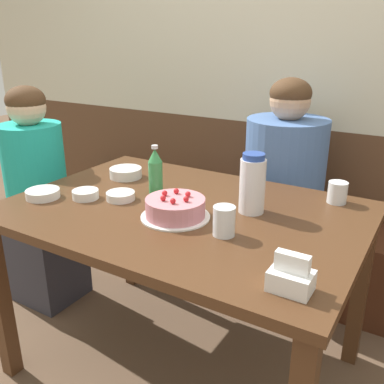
% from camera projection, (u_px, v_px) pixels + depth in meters
% --- Properties ---
extents(ground_plane, '(12.00, 12.00, 0.00)m').
position_uv_depth(ground_plane, '(184.00, 364.00, 1.87)').
color(ground_plane, brown).
extents(back_wall, '(4.80, 0.04, 2.50)m').
position_uv_depth(back_wall, '(287.00, 56.00, 2.28)').
color(back_wall, brown).
rests_on(back_wall, ground_plane).
extents(bench_seat, '(2.73, 0.38, 0.43)m').
position_uv_depth(bench_seat, '(260.00, 245.00, 2.46)').
color(bench_seat, '#472314').
rests_on(bench_seat, ground_plane).
extents(dining_table, '(1.32, 0.92, 0.74)m').
position_uv_depth(dining_table, '(183.00, 229.00, 1.65)').
color(dining_table, '#4C2D19').
rests_on(dining_table, ground_plane).
extents(birthday_cake, '(0.25, 0.25, 0.09)m').
position_uv_depth(birthday_cake, '(175.00, 208.00, 1.52)').
color(birthday_cake, white).
rests_on(birthday_cake, dining_table).
extents(water_pitcher, '(0.09, 0.09, 0.22)m').
position_uv_depth(water_pitcher, '(252.00, 184.00, 1.54)').
color(water_pitcher, white).
rests_on(water_pitcher, dining_table).
extents(soju_bottle, '(0.06, 0.06, 0.21)m').
position_uv_depth(soju_bottle, '(155.00, 172.00, 1.72)').
color(soju_bottle, '#388E4C').
rests_on(soju_bottle, dining_table).
extents(napkin_holder, '(0.11, 0.08, 0.11)m').
position_uv_depth(napkin_holder, '(291.00, 277.00, 1.08)').
color(napkin_holder, white).
rests_on(napkin_holder, dining_table).
extents(bowl_soup_white, '(0.13, 0.13, 0.03)m').
position_uv_depth(bowl_soup_white, '(43.00, 194.00, 1.71)').
color(bowl_soup_white, white).
rests_on(bowl_soup_white, dining_table).
extents(bowl_rice_small, '(0.11, 0.11, 0.03)m').
position_uv_depth(bowl_rice_small, '(121.00, 196.00, 1.69)').
color(bowl_rice_small, white).
rests_on(bowl_rice_small, dining_table).
extents(bowl_side_dish, '(0.15, 0.15, 0.04)m').
position_uv_depth(bowl_side_dish, '(126.00, 173.00, 1.95)').
color(bowl_side_dish, white).
rests_on(bowl_side_dish, dining_table).
extents(bowl_sauce_shallow, '(0.10, 0.10, 0.03)m').
position_uv_depth(bowl_sauce_shallow, '(86.00, 194.00, 1.70)').
color(bowl_sauce_shallow, white).
rests_on(bowl_sauce_shallow, dining_table).
extents(glass_water_tall, '(0.07, 0.07, 0.10)m').
position_uv_depth(glass_water_tall, '(224.00, 221.00, 1.38)').
color(glass_water_tall, silver).
rests_on(glass_water_tall, dining_table).
extents(glass_tumbler_short, '(0.07, 0.07, 0.08)m').
position_uv_depth(glass_tumbler_short, '(337.00, 192.00, 1.65)').
color(glass_tumbler_short, silver).
rests_on(glass_tumbler_short, dining_table).
extents(person_teal_shirt, '(0.34, 0.30, 1.13)m').
position_uv_depth(person_teal_shirt, '(40.00, 207.00, 2.20)').
color(person_teal_shirt, '#33333D').
rests_on(person_teal_shirt, ground_plane).
extents(person_pale_blue_shirt, '(0.40, 0.40, 1.17)m').
position_uv_depth(person_pale_blue_shirt, '(283.00, 195.00, 2.17)').
color(person_pale_blue_shirt, '#33333D').
rests_on(person_pale_blue_shirt, ground_plane).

